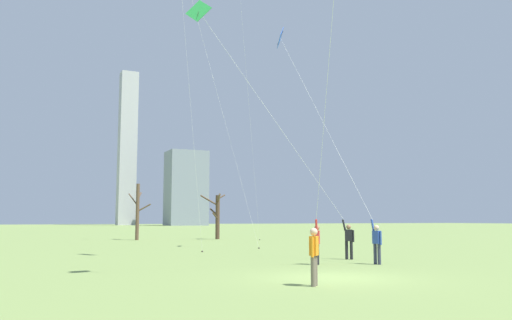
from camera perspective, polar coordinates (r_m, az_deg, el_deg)
The scene contains 10 objects.
ground_plane at distance 17.50m, azimuth 8.32°, elevation -12.47°, with size 400.00×400.00×0.00m, color #7A934C.
kite_flyer_foreground_left_blue at distance 25.78m, azimuth 9.17°, elevation -0.62°, with size 2.05×12.80×14.56m.
kite_flyer_midfield_right_purple at distance 21.14m, azimuth 7.14°, elevation -1.91°, with size 3.21×8.17×19.28m.
kite_flyer_far_back_green at distance 25.18m, azimuth 5.72°, elevation -1.99°, with size 7.19×3.96×12.86m.
bystander_far_off_by_trees at distance 15.16m, azimuth 6.29°, elevation -10.01°, with size 0.38×0.39×1.62m.
distant_kite_drifting_left_white at distance 40.33m, azimuth -6.73°, elevation 16.14°, with size 3.70×5.70×19.85m.
bare_tree_center at distance 50.39m, azimuth -4.23°, elevation -5.84°, with size 2.61×2.74×4.28m.
bare_tree_leftmost at distance 49.46m, azimuth -12.67°, elevation -5.12°, with size 1.79×2.20×5.11m.
skyline_squat_block at distance 180.45m, azimuth -13.75°, elevation 1.30°, with size 5.60×5.16×51.17m.
skyline_mid_tower_left at distance 166.06m, azimuth -7.57°, elevation -3.04°, with size 11.90×9.79×23.11m.
Camera 1 is at (-9.35, -14.67, 1.86)m, focal length 36.99 mm.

